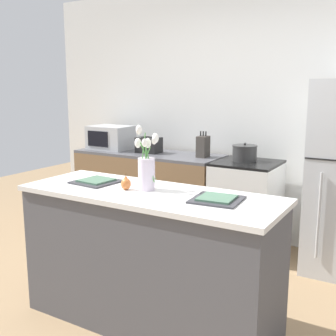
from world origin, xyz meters
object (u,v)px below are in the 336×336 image
Objects in this scene: knife_block at (203,147)px; flower_vase at (146,168)px; plate_setting_right at (217,199)px; toaster at (149,145)px; stove_range at (246,207)px; cooking_pot at (245,153)px; pear_figurine at (126,183)px; plate_setting_left at (96,181)px; microwave at (111,137)px.

flower_vase is at bearing -77.49° from knife_block.
toaster is (-1.53, 1.56, 0.04)m from plate_setting_right.
stove_range is 0.54m from cooking_pot.
pear_figurine reaches higher than plate_setting_left.
flower_vase is 1.80× the size of cooking_pot.
cooking_pot reaches higher than toaster.
plate_setting_left is 1.92m from microwave.
flower_vase is at bearing -57.07° from toaster.
pear_figurine is 0.65m from plate_setting_right.
flower_vase is at bearing 31.47° from pear_figurine.
plate_setting_right is at bearing -61.10° from knife_block.
toaster is 1.14× the size of cooking_pot.
pear_figurine reaches higher than plate_setting_right.
plate_setting_left is 1.66m from toaster.
knife_block is at bearing -179.41° from cooking_pot.
toaster is 0.54m from microwave.
toaster is at bearing -179.59° from stove_range.
toaster is 1.04× the size of knife_block.
flower_vase reaches higher than stove_range.
stove_range is 2.06× the size of flower_vase.
stove_range is 2.86× the size of plate_setting_left.
flower_vase is 0.92× the size of microwave.
knife_block is at bearing 118.90° from plate_setting_right.
microwave reaches higher than pear_figurine.
flower_vase is at bearing -93.70° from cooking_pot.
stove_range is 1.79m from microwave.
plate_setting_right is 1.65m from cooking_pot.
pear_figurine is 0.35× the size of plate_setting_left.
pear_figurine is at bearing -99.26° from stove_range.
microwave is 1.19m from knife_block.
plate_setting_right is (0.65, 0.06, -0.03)m from pear_figurine.
plate_setting_right is 1.18× the size of knife_block.
knife_block is at bearing 102.51° from flower_vase.
knife_block is (-0.88, 1.59, 0.07)m from plate_setting_right.
plate_setting_right is at bearing -75.09° from cooking_pot.
plate_setting_right is 1.30× the size of cooking_pot.
knife_block is (1.19, 0.02, -0.02)m from microwave.
flower_vase reaches higher than plate_setting_left.
plate_setting_right is 1.82m from knife_block.
plate_setting_left is at bearing -54.70° from microwave.
microwave and knife_block have the same top height.
pear_figurine is 1.67m from knife_block.
stove_range is 1.27m from toaster.
plate_setting_right is at bearing -1.11° from flower_vase.
plate_setting_left is 1.68m from cooking_pot.
flower_vase is 3.92× the size of pear_figurine.
microwave is (-0.54, 0.01, 0.05)m from toaster.
stove_range is at bearing 80.74° from pear_figurine.
microwave is at bearing 125.30° from plate_setting_left.
cooking_pot is at bearing 104.91° from plate_setting_right.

